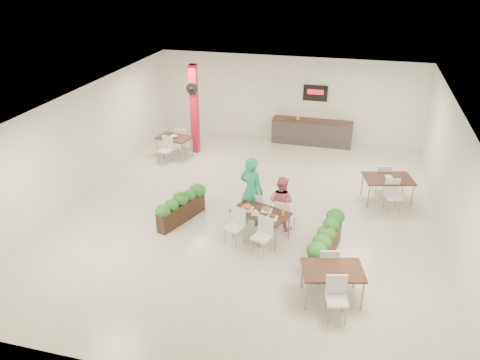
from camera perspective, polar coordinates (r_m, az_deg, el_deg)
name	(u,v)px	position (r m, az deg, el deg)	size (l,w,h in m)	color
ground	(252,211)	(13.27, 1.46, -3.83)	(12.00, 12.00, 0.00)	beige
room_shell	(253,145)	(12.40, 1.56, 4.25)	(10.10, 12.10, 3.22)	white
red_column	(194,109)	(16.77, -5.58, 8.66)	(0.40, 0.41, 3.20)	red
service_counter	(312,132)	(18.02, 8.75, 5.86)	(3.00, 0.64, 2.20)	#322F2C
main_table	(260,216)	(11.81, 2.50, -4.35)	(1.69, 1.94, 0.92)	black
diner_man	(251,191)	(12.29, 1.40, -1.34)	(0.70, 0.46, 1.92)	#26A479
diner_woman	(281,202)	(12.26, 5.03, -2.71)	(0.71, 0.55, 1.46)	#E86787
planter_left	(181,205)	(12.68, -7.19, -3.01)	(0.89, 1.69, 0.92)	black
planter_right	(326,241)	(11.26, 10.43, -7.29)	(0.69, 1.93, 1.02)	black
side_table_a	(174,140)	(16.74, -8.01, 4.82)	(1.30, 1.67, 0.92)	black
side_table_b	(388,181)	(14.18, 17.57, -0.15)	(1.55, 1.67, 0.92)	black
side_table_c	(332,274)	(10.00, 11.20, -11.20)	(1.42, 1.67, 0.92)	black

